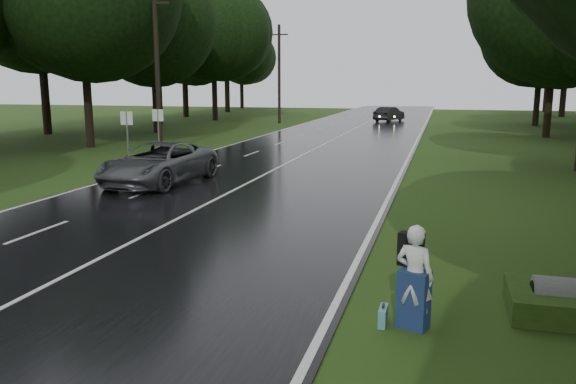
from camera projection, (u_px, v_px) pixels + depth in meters
name	position (u px, v px, depth m)	size (l,w,h in m)	color
ground	(91.00, 265.00, 12.84)	(160.00, 160.00, 0.00)	#284414
road	(302.00, 156.00, 31.77)	(12.00, 140.00, 0.04)	black
lane_center	(302.00, 155.00, 31.77)	(0.12, 140.00, 0.01)	silver
grey_car	(159.00, 163.00, 22.82)	(2.73, 5.92, 1.64)	#4D5153
far_car	(389.00, 114.00, 59.60)	(1.58, 4.54, 1.50)	black
hitchhiker	(414.00, 280.00, 9.41)	(0.76, 0.73, 1.79)	silver
suitcase	(383.00, 316.00, 9.64)	(0.13, 0.44, 0.31)	teal
culvert	(572.00, 316.00, 10.02)	(0.69, 0.69, 1.38)	slate
utility_pole_mid	(161.00, 152.00, 33.51)	(1.80, 0.28, 9.38)	black
utility_pole_far	(279.00, 123.00, 57.39)	(1.80, 0.28, 9.64)	black
road_sign_a	(129.00, 167.00, 27.76)	(0.65, 0.10, 2.69)	white
road_sign_b	(160.00, 159.00, 30.72)	(0.64, 0.10, 2.65)	white
tree_left_d	(91.00, 147.00, 36.17)	(10.42, 10.42, 16.28)	black
tree_left_e	(157.00, 132.00, 46.75)	(9.44, 9.44, 14.76)	black
tree_left_f	(215.00, 120.00, 61.94)	(10.37, 10.37, 16.21)	black
tree_right_e	(546.00, 137.00, 42.54)	(8.88, 8.88, 13.87)	black
tree_right_f	(535.00, 126.00, 54.24)	(8.91, 8.91, 13.92)	black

